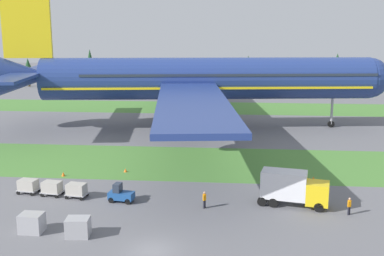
% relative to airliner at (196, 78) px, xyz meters
% --- Properties ---
extents(ground_plane, '(400.00, 400.00, 0.00)m').
position_rel_airliner_xyz_m(ground_plane, '(0.10, -47.82, -8.99)').
color(ground_plane, slate).
extents(grass_strip_near, '(320.00, 16.27, 0.01)m').
position_rel_airliner_xyz_m(grass_strip_near, '(0.10, -22.02, -8.99)').
color(grass_strip_near, '#4C8438').
rests_on(grass_strip_near, ground).
extents(grass_strip_far, '(320.00, 16.27, 0.01)m').
position_rel_airliner_xyz_m(grass_strip_far, '(0.10, 22.52, -8.99)').
color(grass_strip_far, '#4C8438').
rests_on(grass_strip_far, ground).
extents(airliner, '(68.87, 85.10, 25.06)m').
position_rel_airliner_xyz_m(airliner, '(0.00, 0.00, 0.00)').
color(airliner, navy).
rests_on(airliner, ground).
extents(baggage_tug, '(2.77, 1.69, 1.97)m').
position_rel_airliner_xyz_m(baggage_tug, '(-4.97, -37.18, -8.18)').
color(baggage_tug, '#1E4C8E').
rests_on(baggage_tug, ground).
extents(cargo_dolly_lead, '(2.41, 1.82, 1.55)m').
position_rel_airliner_xyz_m(cargo_dolly_lead, '(-9.93, -36.40, -8.07)').
color(cargo_dolly_lead, '#A3A3A8').
rests_on(cargo_dolly_lead, ground).
extents(cargo_dolly_second, '(2.41, 1.82, 1.55)m').
position_rel_airliner_xyz_m(cargo_dolly_second, '(-12.80, -35.95, -8.07)').
color(cargo_dolly_second, '#A3A3A8').
rests_on(cargo_dolly_second, ground).
extents(cargo_dolly_third, '(2.41, 1.82, 1.55)m').
position_rel_airliner_xyz_m(cargo_dolly_third, '(-15.66, -35.50, -8.07)').
color(cargo_dolly_third, '#A3A3A8').
rests_on(cargo_dolly_third, ground).
extents(catering_truck, '(7.28, 3.67, 3.58)m').
position_rel_airliner_xyz_m(catering_truck, '(12.72, -36.75, -7.04)').
color(catering_truck, yellow).
rests_on(catering_truck, ground).
extents(ground_crew_marshaller, '(0.38, 0.47, 1.74)m').
position_rel_airliner_xyz_m(ground_crew_marshaller, '(17.92, -38.72, -8.04)').
color(ground_crew_marshaller, black).
rests_on(ground_crew_marshaller, ground).
extents(ground_crew_loader, '(0.36, 0.53, 1.74)m').
position_rel_airliner_xyz_m(ground_crew_loader, '(3.83, -38.21, -8.04)').
color(ground_crew_loader, black).
rests_on(ground_crew_loader, ground).
extents(uld_container_0, '(2.13, 1.76, 1.69)m').
position_rel_airliner_xyz_m(uld_container_0, '(-6.71, -45.74, -8.14)').
color(uld_container_0, '#A3A3A8').
rests_on(uld_container_0, ground).
extents(uld_container_1, '(2.05, 1.66, 1.72)m').
position_rel_airliner_xyz_m(uld_container_1, '(-11.08, -45.23, -8.13)').
color(uld_container_1, '#A3A3A8').
rests_on(uld_container_1, ground).
extents(taxiway_marker_0, '(0.44, 0.44, 0.51)m').
position_rel_airliner_xyz_m(taxiway_marker_0, '(16.19, -28.40, -8.74)').
color(taxiway_marker_0, orange).
rests_on(taxiway_marker_0, ground).
extents(taxiway_marker_1, '(0.44, 0.44, 0.46)m').
position_rel_airliner_xyz_m(taxiway_marker_1, '(-6.80, -26.93, -8.76)').
color(taxiway_marker_1, orange).
rests_on(taxiway_marker_1, ground).
extents(taxiway_marker_3, '(0.44, 0.44, 0.54)m').
position_rel_airliner_xyz_m(taxiway_marker_3, '(-14.00, -29.24, -8.72)').
color(taxiway_marker_3, orange).
rests_on(taxiway_marker_3, ground).
extents(distant_tree_line, '(165.29, 8.68, 11.83)m').
position_rel_airliner_xyz_m(distant_tree_line, '(-10.69, 56.56, -2.00)').
color(distant_tree_line, '#4C3823').
rests_on(distant_tree_line, ground).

